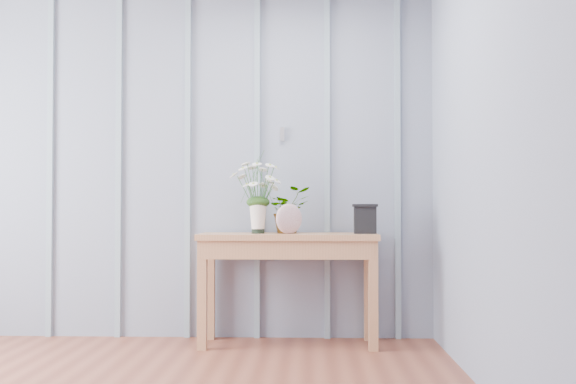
{
  "coord_description": "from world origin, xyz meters",
  "views": [
    {
      "loc": [
        1.13,
        -2.56,
        0.92
      ],
      "look_at": [
        0.98,
        1.94,
        1.03
      ],
      "focal_mm": 42.0,
      "sensor_mm": 36.0,
      "label": 1
    }
  ],
  "objects_px": {
    "daisy_vase": "(258,183)",
    "felt_disc_vessel": "(289,219)",
    "carved_box": "(365,218)",
    "sideboard": "(288,250)"
  },
  "relations": [
    {
      "from": "daisy_vase",
      "to": "felt_disc_vessel",
      "type": "bearing_deg",
      "value": -20.85
    },
    {
      "from": "daisy_vase",
      "to": "carved_box",
      "type": "xyz_separation_m",
      "value": [
        0.72,
        -0.01,
        -0.24
      ]
    },
    {
      "from": "sideboard",
      "to": "carved_box",
      "type": "xyz_separation_m",
      "value": [
        0.52,
        -0.01,
        0.22
      ]
    },
    {
      "from": "sideboard",
      "to": "felt_disc_vessel",
      "type": "relative_size",
      "value": 5.95
    },
    {
      "from": "felt_disc_vessel",
      "to": "carved_box",
      "type": "relative_size",
      "value": 1.01
    },
    {
      "from": "sideboard",
      "to": "daisy_vase",
      "type": "xyz_separation_m",
      "value": [
        -0.2,
        -0.0,
        0.46
      ]
    },
    {
      "from": "daisy_vase",
      "to": "felt_disc_vessel",
      "type": "relative_size",
      "value": 2.73
    },
    {
      "from": "sideboard",
      "to": "carved_box",
      "type": "relative_size",
      "value": 6.02
    },
    {
      "from": "sideboard",
      "to": "carved_box",
      "type": "height_order",
      "value": "carved_box"
    },
    {
      "from": "daisy_vase",
      "to": "carved_box",
      "type": "distance_m",
      "value": 0.76
    }
  ]
}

